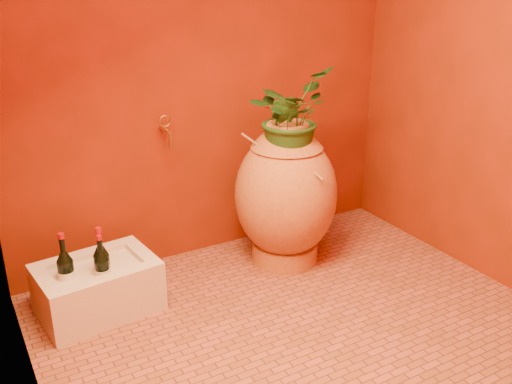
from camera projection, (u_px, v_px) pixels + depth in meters
floor at (296, 323)px, 2.95m from camera, size 2.50×2.50×0.00m
wall_back at (207, 53)px, 3.29m from camera, size 2.50×0.02×2.50m
wall_right at (497, 59)px, 3.06m from camera, size 0.02×2.00×2.50m
amphora at (286, 194)px, 3.43m from camera, size 0.72×0.72×0.88m
stone_basin at (98, 289)px, 3.01m from camera, size 0.64×0.47×0.28m
wine_bottle_a at (103, 271)px, 2.91m from camera, size 0.08×0.08×0.32m
wine_bottle_b at (102, 267)px, 2.93m from camera, size 0.08×0.08×0.35m
wine_bottle_c at (66, 274)px, 2.87m from camera, size 0.08×0.08×0.35m
wall_tap at (166, 129)px, 3.23m from camera, size 0.07×0.16×0.17m
plant_main at (289, 115)px, 3.23m from camera, size 0.63×0.61×0.53m
plant_side at (282, 126)px, 3.19m from camera, size 0.24×0.25×0.36m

